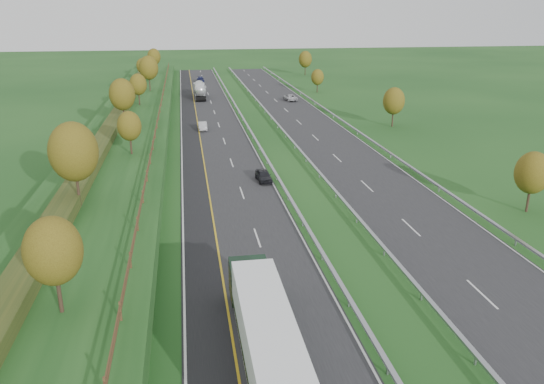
% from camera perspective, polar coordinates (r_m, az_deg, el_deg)
% --- Properties ---
extents(ground, '(400.00, 400.00, 0.00)m').
position_cam_1_polar(ground, '(76.79, 0.12, 4.98)').
color(ground, '#194418').
rests_on(ground, ground).
extents(near_carriageway, '(10.50, 200.00, 0.04)m').
position_cam_1_polar(near_carriageway, '(80.76, -6.10, 5.59)').
color(near_carriageway, '#242427').
rests_on(near_carriageway, ground).
extents(far_carriageway, '(10.50, 200.00, 0.04)m').
position_cam_1_polar(far_carriageway, '(83.29, 5.36, 6.02)').
color(far_carriageway, '#242427').
rests_on(far_carriageway, ground).
extents(hard_shoulder, '(3.00, 200.00, 0.04)m').
position_cam_1_polar(hard_shoulder, '(80.65, -8.77, 5.45)').
color(hard_shoulder, black).
rests_on(hard_shoulder, ground).
extents(lane_markings, '(26.75, 200.00, 0.01)m').
position_cam_1_polar(lane_markings, '(81.24, -1.57, 5.79)').
color(lane_markings, silver).
rests_on(lane_markings, near_carriageway).
extents(embankment_left, '(12.00, 200.00, 2.00)m').
position_cam_1_polar(embankment_left, '(80.89, -15.40, 5.74)').
color(embankment_left, '#194418').
rests_on(embankment_left, ground).
extents(hedge_left, '(2.20, 180.00, 1.10)m').
position_cam_1_polar(hedge_left, '(80.81, -16.91, 6.72)').
color(hedge_left, '#2B3B18').
rests_on(hedge_left, embankment_left).
extents(fence_left, '(0.12, 189.06, 1.20)m').
position_cam_1_polar(fence_left, '(79.77, -12.30, 7.08)').
color(fence_left, '#422B19').
rests_on(fence_left, embankment_left).
extents(median_barrier_near, '(0.32, 200.00, 0.71)m').
position_cam_1_polar(median_barrier_near, '(81.13, -2.08, 6.17)').
color(median_barrier_near, '#93969B').
rests_on(median_barrier_near, ground).
extents(median_barrier_far, '(0.32, 200.00, 0.71)m').
position_cam_1_polar(median_barrier_far, '(81.92, 1.48, 6.31)').
color(median_barrier_far, '#93969B').
rests_on(median_barrier_far, ground).
extents(outer_barrier_far, '(0.32, 200.00, 0.71)m').
position_cam_1_polar(outer_barrier_far, '(84.80, 9.19, 6.51)').
color(outer_barrier_far, '#93969B').
rests_on(outer_barrier_far, ground).
extents(trees_left, '(6.64, 164.30, 7.66)m').
position_cam_1_polar(trees_left, '(76.55, -15.71, 9.10)').
color(trees_left, '#2D2116').
rests_on(trees_left, embankment_left).
extents(trees_far, '(8.45, 118.60, 7.12)m').
position_cam_1_polar(trees_far, '(113.87, 8.29, 11.56)').
color(trees_far, '#2D2116').
rests_on(trees_far, ground).
extents(box_lorry, '(2.58, 16.28, 4.06)m').
position_cam_1_polar(box_lorry, '(29.01, -0.69, -15.14)').
color(box_lorry, black).
rests_on(box_lorry, near_carriageway).
extents(road_tanker, '(2.40, 11.22, 3.46)m').
position_cam_1_polar(road_tanker, '(120.69, -7.78, 10.85)').
color(road_tanker, silver).
rests_on(road_tanker, near_carriageway).
extents(car_dark_near, '(1.73, 3.85, 1.28)m').
position_cam_1_polar(car_dark_near, '(60.59, -0.92, 1.79)').
color(car_dark_near, black).
rests_on(car_dark_near, near_carriageway).
extents(car_silver_mid, '(1.40, 3.92, 1.29)m').
position_cam_1_polar(car_silver_mid, '(87.78, -7.48, 7.06)').
color(car_silver_mid, '#ABABB0').
rests_on(car_silver_mid, near_carriageway).
extents(car_small_far, '(1.96, 4.76, 1.38)m').
position_cam_1_polar(car_small_far, '(147.86, -7.71, 11.89)').
color(car_small_far, '#161A45').
rests_on(car_small_far, near_carriageway).
extents(car_oncoming, '(2.62, 4.99, 1.34)m').
position_cam_1_polar(car_oncoming, '(116.22, 1.95, 10.13)').
color(car_oncoming, silver).
rests_on(car_oncoming, far_carriageway).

